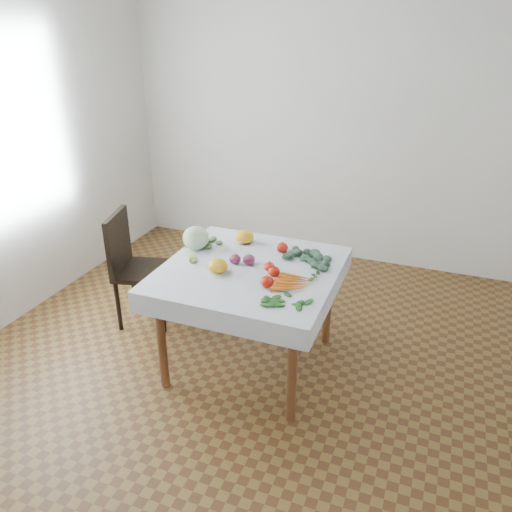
# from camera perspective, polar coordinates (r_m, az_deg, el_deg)

# --- Properties ---
(ground) EXTENTS (4.00, 4.00, 0.00)m
(ground) POSITION_cam_1_polar(r_m,az_deg,el_deg) (3.67, -0.63, -11.95)
(ground) COLOR brown
(back_wall) EXTENTS (4.00, 0.04, 2.70)m
(back_wall) POSITION_cam_1_polar(r_m,az_deg,el_deg) (4.91, 8.27, 14.90)
(back_wall) COLOR beige
(back_wall) RESTS_ON ground
(table) EXTENTS (1.00, 1.00, 0.75)m
(table) POSITION_cam_1_polar(r_m,az_deg,el_deg) (3.31, -0.69, -2.93)
(table) COLOR brown
(table) RESTS_ON ground
(tablecloth) EXTENTS (1.12, 1.12, 0.01)m
(tablecloth) POSITION_cam_1_polar(r_m,az_deg,el_deg) (3.27, -0.70, -1.39)
(tablecloth) COLOR white
(tablecloth) RESTS_ON table
(chair) EXTENTS (0.50, 0.50, 0.91)m
(chair) POSITION_cam_1_polar(r_m,az_deg,el_deg) (4.00, -13.88, -0.56)
(chair) COLOR black
(chair) RESTS_ON ground
(cabbage) EXTENTS (0.22, 0.22, 0.17)m
(cabbage) POSITION_cam_1_polar(r_m,az_deg,el_deg) (3.53, -6.90, 2.07)
(cabbage) COLOR silver
(cabbage) RESTS_ON tablecloth
(tomato_a) EXTENTS (0.10, 0.10, 0.07)m
(tomato_a) POSITION_cam_1_polar(r_m,az_deg,el_deg) (3.47, 3.03, 0.97)
(tomato_a) COLOR red
(tomato_a) RESTS_ON tablecloth
(tomato_b) EXTENTS (0.09, 0.09, 0.06)m
(tomato_b) POSITION_cam_1_polar(r_m,az_deg,el_deg) (3.21, 1.54, -1.24)
(tomato_b) COLOR red
(tomato_b) RESTS_ON tablecloth
(tomato_c) EXTENTS (0.10, 0.10, 0.07)m
(tomato_c) POSITION_cam_1_polar(r_m,az_deg,el_deg) (3.14, 2.07, -1.80)
(tomato_c) COLOR red
(tomato_c) RESTS_ON tablecloth
(tomato_d) EXTENTS (0.10, 0.10, 0.07)m
(tomato_d) POSITION_cam_1_polar(r_m,az_deg,el_deg) (3.02, 1.28, -2.98)
(tomato_d) COLOR red
(tomato_d) RESTS_ON tablecloth
(heirloom_back) EXTENTS (0.17, 0.17, 0.10)m
(heirloom_back) POSITION_cam_1_polar(r_m,az_deg,el_deg) (3.61, -1.34, 2.23)
(heirloom_back) COLOR gold
(heirloom_back) RESTS_ON tablecloth
(heirloom_front) EXTENTS (0.17, 0.17, 0.09)m
(heirloom_front) POSITION_cam_1_polar(r_m,az_deg,el_deg) (3.20, -4.38, -1.13)
(heirloom_front) COLOR gold
(heirloom_front) RESTS_ON tablecloth
(onion_a) EXTENTS (0.10, 0.10, 0.07)m
(onion_a) POSITION_cam_1_polar(r_m,az_deg,el_deg) (3.30, -0.82, -0.40)
(onion_a) COLOR #621C3D
(onion_a) RESTS_ON tablecloth
(onion_b) EXTENTS (0.09, 0.09, 0.06)m
(onion_b) POSITION_cam_1_polar(r_m,az_deg,el_deg) (3.31, -2.41, -0.35)
(onion_b) COLOR #621C3D
(onion_b) RESTS_ON tablecloth
(tomatillo_cluster) EXTENTS (0.10, 0.11, 0.05)m
(tomatillo_cluster) POSITION_cam_1_polar(r_m,az_deg,el_deg) (3.35, -7.37, -0.36)
(tomatillo_cluster) COLOR #ABBD6D
(tomatillo_cluster) RESTS_ON tablecloth
(carrot_bunch) EXTENTS (0.22, 0.25, 0.03)m
(carrot_bunch) POSITION_cam_1_polar(r_m,az_deg,el_deg) (3.06, 4.25, -3.03)
(carrot_bunch) COLOR orange
(carrot_bunch) RESTS_ON tablecloth
(kale_bunch) EXTENTS (0.29, 0.26, 0.04)m
(kale_bunch) POSITION_cam_1_polar(r_m,az_deg,el_deg) (3.36, 5.86, -0.26)
(kale_bunch) COLOR #385B44
(kale_bunch) RESTS_ON tablecloth
(basil_bunch) EXTENTS (0.27, 0.22, 0.01)m
(basil_bunch) POSITION_cam_1_polar(r_m,az_deg,el_deg) (2.89, 3.57, -5.08)
(basil_bunch) COLOR #1F5A1C
(basil_bunch) RESTS_ON tablecloth
(dill_bunch) EXTENTS (0.23, 0.19, 0.02)m
(dill_bunch) POSITION_cam_1_polar(r_m,az_deg,el_deg) (3.62, -6.00, 1.52)
(dill_bunch) COLOR #527536
(dill_bunch) RESTS_ON tablecloth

